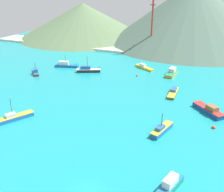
# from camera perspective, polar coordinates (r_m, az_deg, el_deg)

# --- Properties ---
(ground) EXTENTS (260.00, 280.00, 0.50)m
(ground) POSITION_cam_1_polar(r_m,az_deg,el_deg) (74.17, 5.86, -5.73)
(ground) COLOR teal
(fishing_boat_0) EXTENTS (2.76, 10.64, 1.80)m
(fishing_boat_0) POSITION_cam_1_polar(r_m,az_deg,el_deg) (93.81, 13.30, 0.81)
(fishing_boat_0) COLOR brown
(fishing_boat_0) RESTS_ON ground
(fishing_boat_3) EXTENTS (3.58, 10.52, 2.84)m
(fishing_boat_3) POSITION_cam_1_polar(r_m,az_deg,el_deg) (113.73, 12.98, 5.06)
(fishing_boat_3) COLOR orange
(fishing_boat_3) RESTS_ON ground
(fishing_boat_4) EXTENTS (7.99, 8.38, 5.18)m
(fishing_boat_4) POSITION_cam_1_polar(r_m,az_deg,el_deg) (117.13, -16.40, 5.12)
(fishing_boat_4) COLOR red
(fishing_boat_4) RESTS_ON ground
(fishing_boat_5) EXTENTS (11.06, 5.93, 5.68)m
(fishing_boat_5) POSITION_cam_1_polar(r_m,az_deg,el_deg) (123.65, -10.09, 6.74)
(fishing_boat_5) COLOR #1E5BA8
(fishing_boat_5) RESTS_ON ground
(fishing_boat_6) EXTENTS (10.34, 7.42, 2.07)m
(fishing_boat_6) POSITION_cam_1_polar(r_m,az_deg,el_deg) (120.05, 7.08, 6.29)
(fishing_boat_6) COLOR gold
(fishing_boat_6) RESTS_ON ground
(fishing_boat_7) EXTENTS (10.36, 6.44, 7.15)m
(fishing_boat_7) POSITION_cam_1_polar(r_m,az_deg,el_deg) (114.69, -5.33, 5.73)
(fishing_boat_7) COLOR #232328
(fishing_boat_7) RESTS_ON ground
(fishing_boat_10) EXTENTS (4.21, 9.09, 5.69)m
(fishing_boat_10) POSITION_cam_1_polar(r_m,az_deg,el_deg) (69.26, 10.87, -7.24)
(fishing_boat_10) COLOR #1E5BA8
(fishing_boat_10) RESTS_ON ground
(fishing_boat_11) EXTENTS (4.88, 10.28, 2.92)m
(fishing_boat_11) POSITION_cam_1_polar(r_m,az_deg,el_deg) (51.87, 12.09, -19.21)
(fishing_boat_11) COLOR #198466
(fishing_boat_11) RESTS_ON ground
(fishing_boat_12) EXTENTS (10.11, 9.81, 2.80)m
(fishing_boat_12) POSITION_cam_1_polar(r_m,az_deg,el_deg) (83.18, 20.51, -2.86)
(fishing_boat_12) COLOR #14478C
(fishing_boat_12) RESTS_ON ground
(fishing_boat_14) EXTENTS (6.80, 10.10, 6.77)m
(fishing_boat_14) POSITION_cam_1_polar(r_m,az_deg,el_deg) (79.13, -20.55, -4.37)
(fishing_boat_14) COLOR #1E5BA8
(fishing_boat_14) RESTS_ON ground
(buoy_0) EXTENTS (1.06, 1.06, 1.06)m
(buoy_0) POSITION_cam_1_polar(r_m,az_deg,el_deg) (75.39, 21.43, -6.50)
(buoy_0) COLOR red
(buoy_0) RESTS_ON ground
(buoy_2) EXTENTS (0.82, 0.82, 0.82)m
(buoy_2) POSITION_cam_1_polar(r_m,az_deg,el_deg) (110.15, 5.51, 4.47)
(buoy_2) COLOR red
(buoy_2) RESTS_ON ground
(beach_strip) EXTENTS (247.00, 16.53, 1.20)m
(beach_strip) POSITION_cam_1_polar(r_m,az_deg,el_deg) (145.86, 15.66, 8.64)
(beach_strip) COLOR beige
(beach_strip) RESTS_ON ground
(hill_west) EXTENTS (91.31, 91.31, 23.55)m
(hill_west) POSITION_cam_1_polar(r_m,az_deg,el_deg) (194.13, -6.36, 16.21)
(hill_west) COLOR #56704C
(hill_west) RESTS_ON ground
(hill_central) EXTENTS (106.22, 106.22, 37.88)m
(hill_central) POSITION_cam_1_polar(r_m,az_deg,el_deg) (177.06, 17.16, 17.02)
(hill_central) COLOR #4C6656
(hill_central) RESTS_ON ground
(radio_tower) EXTENTS (3.14, 2.51, 31.37)m
(radio_tower) POSITION_cam_1_polar(r_m,az_deg,el_deg) (145.20, 8.79, 15.36)
(radio_tower) COLOR #B7332D
(radio_tower) RESTS_ON ground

